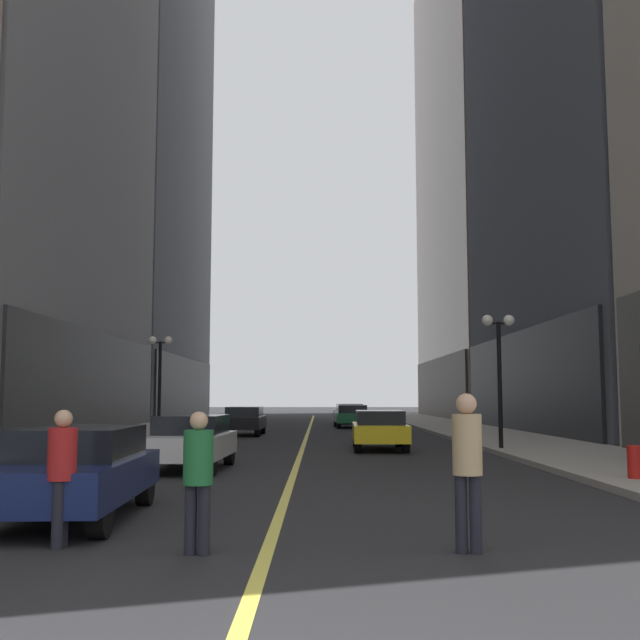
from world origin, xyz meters
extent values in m
plane|color=#262628|center=(0.00, 35.00, 0.00)|extent=(200.00, 200.00, 0.00)
cube|color=#9E9991|center=(-8.25, 35.00, 0.07)|extent=(4.50, 78.00, 0.15)
cube|color=#9E9991|center=(8.25, 35.00, 0.07)|extent=(4.50, 78.00, 0.15)
cube|color=#E5D64C|center=(0.00, 35.00, 0.00)|extent=(0.16, 70.00, 0.01)
cube|color=#2C2C2E|center=(-10.60, 34.50, 2.50)|extent=(0.50, 22.80, 5.00)
cube|color=slate|center=(-17.32, 60.00, 32.26)|extent=(13.64, 26.00, 64.52)
cube|color=#212327|center=(-10.60, 60.00, 2.50)|extent=(0.50, 24.70, 5.00)
cube|color=black|center=(10.60, 34.50, 2.50)|extent=(0.50, 22.80, 5.00)
cube|color=gray|center=(18.02, 60.00, 26.75)|extent=(15.04, 26.00, 53.50)
cube|color=#332A23|center=(10.60, 60.00, 2.50)|extent=(0.50, 24.70, 5.00)
cube|color=#141E4C|center=(-2.95, 7.84, 0.59)|extent=(1.90, 4.30, 0.55)
cube|color=black|center=(-2.96, 8.06, 1.07)|extent=(1.62, 2.43, 0.50)
cylinder|color=black|center=(-2.15, 6.39, 0.32)|extent=(0.25, 0.65, 0.64)
cylinder|color=black|center=(-2.26, 9.36, 0.32)|extent=(0.25, 0.65, 0.64)
cylinder|color=black|center=(-3.75, 9.30, 0.32)|extent=(0.25, 0.65, 0.64)
cube|color=silver|center=(-2.56, 15.40, 0.59)|extent=(1.86, 4.07, 0.55)
cube|color=black|center=(-2.55, 15.60, 1.07)|extent=(1.60, 2.30, 0.50)
cylinder|color=black|center=(-1.86, 13.98, 0.32)|extent=(0.24, 0.65, 0.64)
cylinder|color=black|center=(-3.35, 14.02, 0.32)|extent=(0.24, 0.65, 0.64)
cylinder|color=black|center=(-1.77, 16.78, 0.32)|extent=(0.24, 0.65, 0.64)
cylinder|color=black|center=(-3.26, 16.83, 0.32)|extent=(0.24, 0.65, 0.64)
cube|color=yellow|center=(2.61, 22.59, 0.59)|extent=(1.89, 4.51, 0.55)
cube|color=black|center=(2.61, 22.37, 1.07)|extent=(1.62, 2.54, 0.50)
cylinder|color=black|center=(1.90, 24.18, 0.32)|extent=(0.24, 0.65, 0.64)
cylinder|color=black|center=(3.42, 24.13, 0.32)|extent=(0.24, 0.65, 0.64)
cylinder|color=black|center=(1.81, 21.05, 0.32)|extent=(0.24, 0.65, 0.64)
cylinder|color=black|center=(3.33, 21.01, 0.32)|extent=(0.24, 0.65, 0.64)
cube|color=black|center=(-2.94, 32.47, 0.59)|extent=(1.80, 4.41, 0.55)
cube|color=black|center=(-2.94, 32.69, 1.07)|extent=(1.57, 2.47, 0.50)
cylinder|color=black|center=(-2.19, 30.93, 0.32)|extent=(0.23, 0.64, 0.64)
cylinder|color=black|center=(-3.72, 30.94, 0.32)|extent=(0.23, 0.64, 0.64)
cylinder|color=black|center=(-2.17, 34.01, 0.32)|extent=(0.23, 0.64, 0.64)
cylinder|color=black|center=(-3.69, 34.02, 0.32)|extent=(0.23, 0.64, 0.64)
cube|color=#196038|center=(2.42, 41.36, 0.59)|extent=(2.00, 4.38, 0.55)
cube|color=black|center=(2.42, 41.15, 1.07)|extent=(1.71, 2.47, 0.50)
cylinder|color=black|center=(1.56, 42.84, 0.32)|extent=(0.24, 0.65, 0.64)
cylinder|color=black|center=(3.17, 42.90, 0.32)|extent=(0.24, 0.65, 0.64)
cylinder|color=black|center=(1.66, 39.82, 0.32)|extent=(0.24, 0.65, 0.64)
cylinder|color=black|center=(3.27, 39.88, 0.32)|extent=(0.24, 0.65, 0.64)
cube|color=slate|center=(2.58, 48.50, 0.59)|extent=(2.04, 4.67, 0.55)
cube|color=black|center=(2.59, 48.27, 1.07)|extent=(1.72, 2.64, 0.50)
cylinder|color=black|center=(1.71, 50.06, 0.32)|extent=(0.25, 0.65, 0.64)
cylinder|color=black|center=(3.29, 50.14, 0.32)|extent=(0.25, 0.65, 0.64)
cylinder|color=black|center=(1.87, 46.86, 0.32)|extent=(0.25, 0.65, 0.64)
cylinder|color=black|center=(3.44, 46.93, 0.32)|extent=(0.25, 0.65, 0.64)
cylinder|color=black|center=(-2.46, 5.92, 0.39)|extent=(0.14, 0.14, 0.78)
cylinder|color=black|center=(-2.46, 5.76, 0.39)|extent=(0.14, 0.14, 0.78)
cylinder|color=#B21E1E|center=(-2.46, 5.84, 1.09)|extent=(0.35, 0.35, 0.62)
sphere|color=tan|center=(-2.46, 5.84, 1.51)|extent=(0.21, 0.21, 0.21)
cylinder|color=black|center=(-0.70, 5.41, 0.39)|extent=(0.14, 0.14, 0.78)
cylinder|color=black|center=(-0.85, 5.45, 0.39)|extent=(0.14, 0.14, 0.78)
cylinder|color=#1E6633|center=(-0.78, 5.43, 1.08)|extent=(0.41, 0.41, 0.61)
sphere|color=tan|center=(-0.78, 5.43, 1.50)|extent=(0.21, 0.21, 0.21)
cylinder|color=black|center=(2.22, 5.53, 0.44)|extent=(0.14, 0.14, 0.88)
cylinder|color=black|center=(2.38, 5.49, 0.44)|extent=(0.14, 0.14, 0.88)
cylinder|color=tan|center=(2.30, 5.51, 1.22)|extent=(0.41, 0.41, 0.69)
sphere|color=tan|center=(2.30, 5.51, 1.69)|extent=(0.24, 0.24, 0.24)
cylinder|color=black|center=(-6.40, 29.94, 2.10)|extent=(0.14, 0.14, 4.20)
cylinder|color=black|center=(-6.40, 29.94, 4.15)|extent=(0.80, 0.06, 0.06)
sphere|color=white|center=(-6.75, 29.94, 4.25)|extent=(0.36, 0.36, 0.36)
sphere|color=white|center=(-6.05, 29.94, 4.25)|extent=(0.36, 0.36, 0.36)
cylinder|color=black|center=(6.40, 21.22, 2.10)|extent=(0.14, 0.14, 4.20)
cylinder|color=black|center=(6.40, 21.22, 4.15)|extent=(0.80, 0.06, 0.06)
sphere|color=white|center=(6.05, 21.22, 4.25)|extent=(0.36, 0.36, 0.36)
sphere|color=white|center=(6.75, 21.22, 4.25)|extent=(0.36, 0.36, 0.36)
cylinder|color=red|center=(6.90, 12.08, 0.40)|extent=(0.28, 0.28, 0.80)
camera|label=1|loc=(0.61, -3.31, 1.76)|focal=42.66mm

